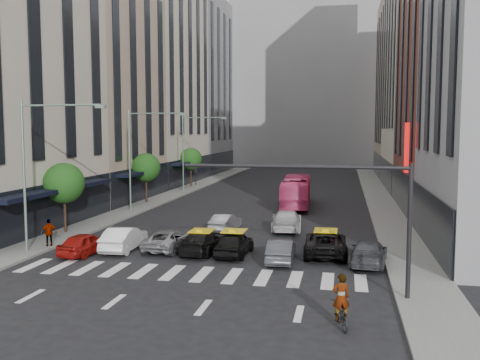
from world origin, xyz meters
The scene contains 33 objects.
ground centered at (0.00, 0.00, 0.00)m, with size 160.00×160.00×0.00m, color black.
sidewalk_left centered at (-11.50, 30.00, 0.07)m, with size 3.00×96.00×0.15m, color slate.
sidewalk_right centered at (11.50, 30.00, 0.07)m, with size 3.00×96.00×0.15m, color slate.
building_left_a centered at (-17.00, 11.00, 14.00)m, with size 8.00×18.00×28.00m, color beige.
building_left_b centered at (-17.00, 28.00, 12.00)m, with size 8.00×16.00×24.00m, color tan.
building_left_c centered at (-17.00, 46.00, 18.00)m, with size 8.00×20.00×36.00m, color beige.
building_left_d centered at (-17.00, 65.00, 15.00)m, with size 8.00×18.00×30.00m, color gray.
building_right_b centered at (17.00, 27.00, 13.00)m, with size 8.00×18.00×26.00m, color brown.
building_right_c centered at (17.00, 46.00, 20.00)m, with size 8.00×20.00×40.00m, color beige.
building_right_d centered at (17.00, 65.00, 14.00)m, with size 8.00×18.00×28.00m, color tan.
building_far centered at (0.00, 85.00, 18.00)m, with size 30.00×10.00×36.00m, color gray.
tree_near centered at (-11.80, 10.00, 3.65)m, with size 2.88×2.88×4.95m.
tree_mid centered at (-11.80, 26.00, 3.65)m, with size 2.88×2.88×4.95m.
tree_far centered at (-11.80, 42.00, 3.65)m, with size 2.88×2.88×4.95m.
streetlamp_near centered at (-10.04, 4.00, 5.90)m, with size 5.38×0.25×9.00m.
streetlamp_mid centered at (-10.04, 20.00, 5.90)m, with size 5.38×0.25×9.00m.
streetlamp_far centered at (-10.04, 36.00, 5.90)m, with size 5.38×0.25×9.00m.
traffic_signal centered at (7.69, -1.00, 4.47)m, with size 10.10×0.20×6.00m.
liberty_sign centered at (12.60, 20.00, 6.00)m, with size 0.30×0.70×4.00m.
car_red centered at (-7.40, 4.37, 0.67)m, with size 1.58×3.92×1.34m, color #99120D.
car_white_front centered at (-5.58, 5.92, 0.74)m, with size 1.57×4.50×1.48m, color white.
car_silver centered at (-2.90, 6.57, 0.63)m, with size 2.10×4.55×1.26m, color #96979B.
taxi_left centered at (-0.66, 6.13, 0.67)m, with size 1.88×4.62×1.34m, color black.
taxi_center centered at (1.39, 5.85, 0.73)m, with size 1.72×4.29×1.46m, color black.
car_grey_mid centered at (4.30, 4.87, 0.66)m, with size 1.40×4.01×1.32m, color #3A3C41.
taxi_right centered at (6.70, 6.98, 0.73)m, with size 2.43×5.28×1.47m, color black.
car_grey_curb centered at (9.11, 5.16, 0.67)m, with size 1.88×4.62×1.34m, color #3F4347.
car_row2_left centered at (-0.82, 13.39, 0.63)m, with size 1.34×3.84×1.26m, color #9F9FA4.
car_row2_right centered at (3.60, 14.34, 0.76)m, with size 2.13×5.24×1.52m, color silver.
bus centered at (3.19, 26.79, 1.49)m, with size 2.50×10.66×2.97m, color #F74888.
motorcycle centered at (7.67, -4.68, 0.47)m, with size 0.62×1.79×0.94m, color black.
rider centered at (7.67, -4.68, 1.85)m, with size 0.66×0.44×1.82m, color gray.
pedestrian_far centered at (-10.40, 5.53, 1.00)m, with size 1.00×0.42×1.70m, color gray.
Camera 1 is at (7.69, -24.60, 7.43)m, focal length 40.00 mm.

